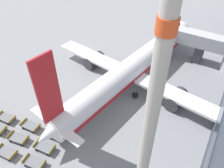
{
  "coord_description": "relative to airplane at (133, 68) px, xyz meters",
  "views": [
    {
      "loc": [
        27.9,
        -33.01,
        25.8
      ],
      "look_at": [
        13.62,
        -9.31,
        2.76
      ],
      "focal_mm": 35.0,
      "sensor_mm": 36.0,
      "label": 1
    }
  ],
  "objects": [
    {
      "name": "airplane",
      "position": [
        0.0,
        0.0,
        0.0
      ],
      "size": [
        33.63,
        41.29,
        14.22
      ],
      "color": "white",
      "rests_on": "ground_plane"
    },
    {
      "name": "ground_plane",
      "position": [
        -14.73,
        3.99,
        -3.1
      ],
      "size": [
        500.0,
        500.0,
        0.0
      ],
      "primitive_type": "plane",
      "color": "gray"
    },
    {
      "name": "jet_bridge",
      "position": [
        10.61,
        13.36,
        0.82
      ],
      "size": [
        16.72,
        4.44,
        6.44
      ],
      "color": "#B2B5BA",
      "rests_on": "ground_plane"
    },
    {
      "name": "baggage_dolly_row_mid_b_col_c",
      "position": [
        -7.85,
        -17.43,
        -2.63
      ],
      "size": [
        3.48,
        1.78,
        0.92
      ],
      "color": "slate",
      "rests_on": "ground_plane"
    },
    {
      "name": "baggage_dolly_row_mid_b_col_b",
      "position": [
        -12.24,
        -18.26,
        -2.63
      ],
      "size": [
        3.49,
        1.82,
        0.92
      ],
      "color": "slate",
      "rests_on": "ground_plane"
    },
    {
      "name": "baggage_dolly_row_mid_a_col_d",
      "position": [
        -3.44,
        -19.04,
        -2.63
      ],
      "size": [
        3.49,
        1.83,
        0.92
      ],
      "color": "slate",
      "rests_on": "ground_plane"
    },
    {
      "name": "baggage_dolly_row_near_col_c",
      "position": [
        -7.19,
        -22.21,
        -2.63
      ],
      "size": [
        3.49,
        1.8,
        0.92
      ],
      "color": "slate",
      "rests_on": "ground_plane"
    },
    {
      "name": "baggage_dolly_row_near_col_d",
      "position": [
        -2.94,
        -21.36,
        -2.63
      ],
      "size": [
        3.5,
        1.89,
        0.92
      ],
      "color": "slate",
      "rests_on": "ground_plane"
    },
    {
      "name": "baggage_dolly_row_mid_a_col_c",
      "position": [
        -7.65,
        -19.86,
        -2.63
      ],
      "size": [
        3.5,
        1.95,
        0.92
      ],
      "color": "slate",
      "rests_on": "ground_plane"
    },
    {
      "name": "apron_light_mast",
      "position": [
        11.3,
        -22.49,
        12.48
      ],
      "size": [
        2.0,
        0.75,
        28.78
      ],
      "color": "#ADA89E",
      "rests_on": "ground_plane"
    },
    {
      "name": "baggage_dolly_row_mid_b_col_d",
      "position": [
        -3.77,
        -16.75,
        -2.63
      ],
      "size": [
        3.49,
        1.85,
        0.92
      ],
      "color": "slate",
      "rests_on": "ground_plane"
    }
  ]
}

